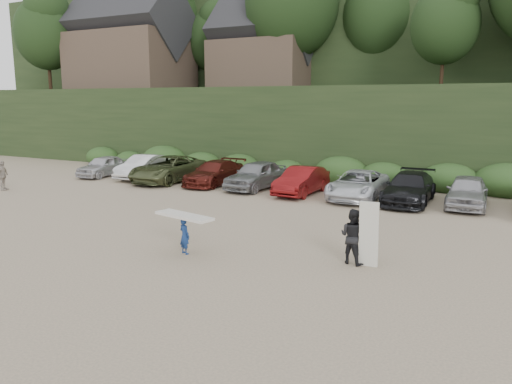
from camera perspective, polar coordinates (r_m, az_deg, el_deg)
The scene contains 6 objects.
ground at distance 17.79m, azimuth 0.96°, elevation -6.20°, with size 120.00×120.00×0.00m, color tan.
hillside_backdrop at distance 52.16m, azimuth 19.29°, elevation 16.65°, with size 90.00×41.50×28.00m.
parked_cars at distance 26.42m, azimuth 13.33°, elevation 0.74°, with size 39.04×5.90×1.65m.
distant_walker at distance 31.98m, azimuth -26.99°, elevation 1.68°, with size 0.99×0.41×1.69m, color #A29689.
child_surfer at distance 16.85m, azimuth -8.19°, elevation -4.00°, with size 2.34×1.11×1.35m.
adult_surfer at distance 15.99m, azimuth 11.15°, elevation -4.97°, with size 1.35×0.86×2.09m.
Camera 1 is at (7.53, -15.28, 5.10)m, focal length 35.00 mm.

